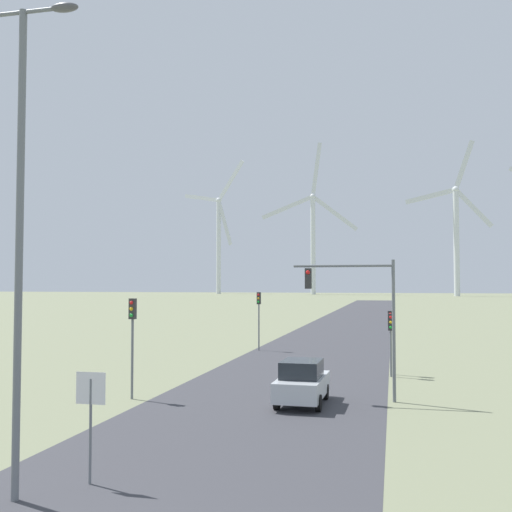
% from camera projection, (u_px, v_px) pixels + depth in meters
% --- Properties ---
extents(road_surface, '(10.00, 240.00, 0.01)m').
position_uv_depth(road_surface, '(336.00, 337.00, 55.88)').
color(road_surface, '#38383D').
rests_on(road_surface, ground).
extents(streetlamp, '(2.88, 0.32, 11.61)m').
position_uv_depth(streetlamp, '(20.00, 195.00, 14.12)').
color(streetlamp, slate).
rests_on(streetlamp, ground).
extents(stop_sign_near, '(0.81, 0.07, 2.78)m').
position_uv_depth(stop_sign_near, '(91.00, 405.00, 15.01)').
color(stop_sign_near, slate).
rests_on(stop_sign_near, ground).
extents(traffic_light_post_near_left, '(0.28, 0.33, 4.35)m').
position_uv_depth(traffic_light_post_near_left, '(132.00, 325.00, 26.01)').
color(traffic_light_post_near_left, slate).
rests_on(traffic_light_post_near_left, ground).
extents(traffic_light_post_near_right, '(0.28, 0.34, 3.37)m').
position_uv_depth(traffic_light_post_near_right, '(391.00, 330.00, 32.12)').
color(traffic_light_post_near_right, slate).
rests_on(traffic_light_post_near_right, ground).
extents(traffic_light_post_mid_left, '(0.28, 0.33, 4.33)m').
position_uv_depth(traffic_light_post_mid_left, '(259.00, 308.00, 44.71)').
color(traffic_light_post_mid_left, slate).
rests_on(traffic_light_post_mid_left, ground).
extents(traffic_light_post_mid_right, '(0.28, 0.34, 3.48)m').
position_uv_depth(traffic_light_post_mid_right, '(391.00, 328.00, 32.93)').
color(traffic_light_post_mid_right, slate).
rests_on(traffic_light_post_mid_right, ground).
extents(traffic_light_mast_overhead, '(4.36, 0.35, 6.02)m').
position_uv_depth(traffic_light_mast_overhead, '(358.00, 300.00, 25.74)').
color(traffic_light_mast_overhead, slate).
rests_on(traffic_light_mast_overhead, ground).
extents(car_approaching, '(1.88, 4.13, 1.83)m').
position_uv_depth(car_approaching, '(302.00, 382.00, 24.78)').
color(car_approaching, '#B7BCC1').
rests_on(car_approaching, ground).
extents(wind_turbine_far_left, '(34.34, 16.79, 61.96)m').
position_uv_depth(wind_turbine_far_left, '(219.00, 235.00, 282.97)').
color(wind_turbine_far_left, silver).
rests_on(wind_turbine_far_left, ground).
extents(wind_turbine_left, '(42.69, 6.18, 68.17)m').
position_uv_depth(wind_turbine_left, '(313.00, 232.00, 267.04)').
color(wind_turbine_left, silver).
rests_on(wind_turbine_left, ground).
extents(wind_turbine_center, '(31.71, 8.23, 59.30)m').
position_uv_depth(wind_turbine_center, '(456.00, 229.00, 227.99)').
color(wind_turbine_center, silver).
rests_on(wind_turbine_center, ground).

